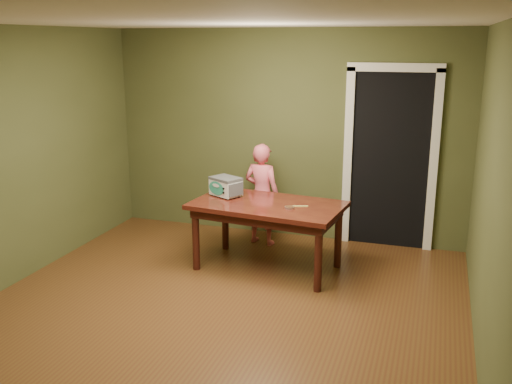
# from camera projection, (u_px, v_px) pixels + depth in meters

# --- Properties ---
(floor) EXTENTS (5.00, 5.00, 0.00)m
(floor) POSITION_uv_depth(u_px,v_px,m) (212.00, 319.00, 5.17)
(floor) COLOR #583919
(floor) RESTS_ON ground
(room_shell) EXTENTS (4.52, 5.02, 2.61)m
(room_shell) POSITION_uv_depth(u_px,v_px,m) (207.00, 133.00, 4.73)
(room_shell) COLOR #4A512B
(room_shell) RESTS_ON ground
(doorway) EXTENTS (1.10, 0.66, 2.25)m
(doorway) POSITION_uv_depth(u_px,v_px,m) (392.00, 156.00, 7.07)
(doorway) COLOR black
(doorway) RESTS_ON ground
(dining_table) EXTENTS (1.69, 1.07, 0.75)m
(dining_table) POSITION_uv_depth(u_px,v_px,m) (268.00, 212.00, 6.17)
(dining_table) COLOR #37100C
(dining_table) RESTS_ON floor
(toy_oven) EXTENTS (0.41, 0.36, 0.22)m
(toy_oven) POSITION_uv_depth(u_px,v_px,m) (226.00, 186.00, 6.39)
(toy_oven) COLOR #4C4F54
(toy_oven) RESTS_ON dining_table
(baking_pan) EXTENTS (0.10, 0.10, 0.02)m
(baking_pan) POSITION_uv_depth(u_px,v_px,m) (290.00, 207.00, 5.94)
(baking_pan) COLOR silver
(baking_pan) RESTS_ON dining_table
(spatula) EXTENTS (0.18, 0.08, 0.01)m
(spatula) POSITION_uv_depth(u_px,v_px,m) (299.00, 206.00, 6.01)
(spatula) COLOR #CEC059
(spatula) RESTS_ON dining_table
(child) EXTENTS (0.50, 0.38, 1.26)m
(child) POSITION_uv_depth(u_px,v_px,m) (262.00, 194.00, 6.96)
(child) COLOR #F06375
(child) RESTS_ON floor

